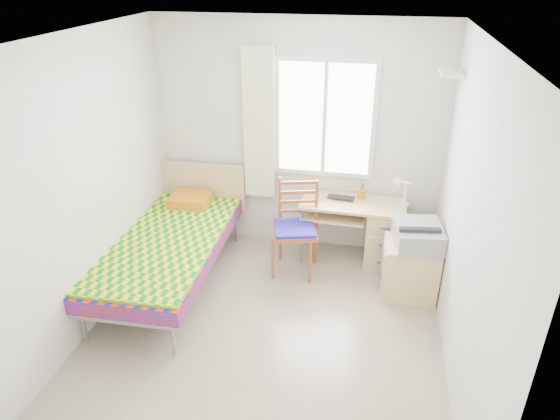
# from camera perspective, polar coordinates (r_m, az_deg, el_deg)

# --- Properties ---
(floor) EXTENTS (3.50, 3.50, 0.00)m
(floor) POSITION_cam_1_polar(r_m,az_deg,el_deg) (4.75, -1.85, -13.91)
(floor) COLOR #BCAD93
(floor) RESTS_ON ground
(ceiling) EXTENTS (3.50, 3.50, 0.00)m
(ceiling) POSITION_cam_1_polar(r_m,az_deg,el_deg) (3.63, -2.49, 18.92)
(ceiling) COLOR white
(ceiling) RESTS_ON wall_back
(wall_back) EXTENTS (3.20, 0.00, 3.20)m
(wall_back) POSITION_cam_1_polar(r_m,az_deg,el_deg) (5.61, 2.00, 8.12)
(wall_back) COLOR silver
(wall_back) RESTS_ON ground
(wall_left) EXTENTS (0.00, 3.50, 3.50)m
(wall_left) POSITION_cam_1_polar(r_m,az_deg,el_deg) (4.63, -21.77, 1.98)
(wall_left) COLOR silver
(wall_left) RESTS_ON ground
(wall_right) EXTENTS (0.00, 3.50, 3.50)m
(wall_right) POSITION_cam_1_polar(r_m,az_deg,el_deg) (4.00, 20.78, -1.76)
(wall_right) COLOR silver
(wall_right) RESTS_ON ground
(window) EXTENTS (1.10, 0.04, 1.30)m
(window) POSITION_cam_1_polar(r_m,az_deg,el_deg) (5.48, 5.14, 10.30)
(window) COLOR white
(window) RESTS_ON wall_back
(curtain) EXTENTS (0.35, 0.05, 1.70)m
(curtain) POSITION_cam_1_polar(r_m,az_deg,el_deg) (5.58, -2.42, 9.62)
(curtain) COLOR #EFE9C6
(curtain) RESTS_ON wall_back
(floating_shelf) EXTENTS (0.20, 0.32, 0.03)m
(floating_shelf) POSITION_cam_1_polar(r_m,az_deg,el_deg) (5.03, 19.01, 14.56)
(floating_shelf) COLOR white
(floating_shelf) RESTS_ON wall_right
(bed) EXTENTS (1.07, 2.23, 0.96)m
(bed) POSITION_cam_1_polar(r_m,az_deg,el_deg) (5.30, -12.30, -3.64)
(bed) COLOR gray
(bed) RESTS_ON floor
(desk) EXTENTS (1.15, 0.55, 0.71)m
(desk) POSITION_cam_1_polar(r_m,az_deg,el_deg) (5.66, 11.18, -2.34)
(desk) COLOR tan
(desk) RESTS_ON floor
(chair) EXTENTS (0.54, 0.54, 1.03)m
(chair) POSITION_cam_1_polar(r_m,az_deg,el_deg) (5.33, 1.88, -1.45)
(chair) COLOR #9C431E
(chair) RESTS_ON floor
(cabinet) EXTENTS (0.56, 0.50, 0.58)m
(cabinet) POSITION_cam_1_polar(r_m,az_deg,el_deg) (5.25, 14.57, -6.52)
(cabinet) COLOR #D6B66E
(cabinet) RESTS_ON floor
(printer) EXTENTS (0.50, 0.56, 0.22)m
(printer) POSITION_cam_1_polar(r_m,az_deg,el_deg) (5.04, 15.49, -2.75)
(printer) COLOR #919498
(printer) RESTS_ON cabinet
(laptop) EXTENTS (0.32, 0.23, 0.02)m
(laptop) POSITION_cam_1_polar(r_m,az_deg,el_deg) (5.54, 6.88, 1.21)
(laptop) COLOR black
(laptop) RESTS_ON desk
(pen_cup) EXTENTS (0.10, 0.10, 0.10)m
(pen_cup) POSITION_cam_1_polar(r_m,az_deg,el_deg) (5.61, 9.29, 1.85)
(pen_cup) COLOR #CB6E16
(pen_cup) RESTS_ON desk
(task_lamp) EXTENTS (0.22, 0.32, 0.39)m
(task_lamp) POSITION_cam_1_polar(r_m,az_deg,el_deg) (5.34, 13.64, 2.39)
(task_lamp) COLOR white
(task_lamp) RESTS_ON desk
(book) EXTENTS (0.21, 0.25, 0.02)m
(book) POSITION_cam_1_polar(r_m,az_deg,el_deg) (5.61, 5.95, 0.09)
(book) COLOR gray
(book) RESTS_ON desk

